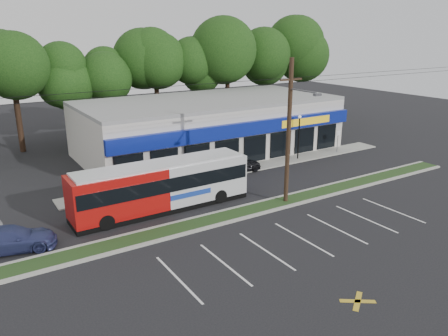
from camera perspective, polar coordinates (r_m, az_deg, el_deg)
The scene contains 15 objects.
ground at distance 28.95m, azimuth 4.73°, elevation -6.26°, with size 120.00×120.00×0.00m, color black.
grass_strip at distance 29.67m, azimuth 3.57°, elevation -5.51°, with size 40.00×1.60×0.12m, color #223B18.
curb_south at distance 29.04m, azimuth 4.55°, elevation -6.03°, with size 40.00×0.25×0.14m, color #9E9E93.
curb_north at distance 30.30m, azimuth 2.63°, elevation -4.97°, with size 40.00×0.25×0.14m, color #9E9E93.
sidewalk at distance 38.52m, azimuth 2.68°, elevation -0.07°, with size 32.00×2.20×0.10m, color #9E9E93.
strip_mall at distance 43.78m, azimuth -1.92°, elevation 5.58°, with size 25.00×12.55×5.30m.
utility_pole at distance 29.69m, azimuth 8.31°, elevation 5.21°, with size 50.00×2.77×10.00m.
lamp_post at distance 41.33m, azimuth 9.76°, elevation 4.66°, with size 0.30×0.30×4.25m.
sign_post at distance 44.85m, azimuth 14.67°, elevation 3.87°, with size 0.45×0.10×2.23m.
tree_line at distance 51.31m, azimuth -9.36°, elevation 13.60°, with size 46.76×6.76×11.83m.
metrobus at distance 29.62m, azimuth -8.11°, elevation -2.19°, with size 12.29×2.70×3.30m.
car_dark at distance 37.40m, azimuth 1.88°, elevation 0.44°, with size 1.64×4.07×1.39m, color black.
car_blue at distance 26.94m, azimuth -26.18°, elevation -8.34°, with size 1.96×4.83×1.40m, color navy.
pedestrian_a at distance 36.78m, azimuth 0.78°, elevation 0.39°, with size 0.61×0.40×1.68m, color beige.
pedestrian_b at distance 36.46m, azimuth -0.37°, elevation 0.24°, with size 0.82×0.64×1.68m, color #B7ACA5.
Camera 1 is at (-16.10, -21.11, 11.56)m, focal length 35.00 mm.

